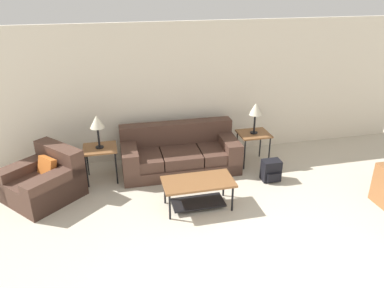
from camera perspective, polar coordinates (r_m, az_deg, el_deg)
name	(u,v)px	position (r m, az deg, el deg)	size (l,w,h in m)	color
wall_back	(189,91)	(7.25, -0.41, 8.03)	(9.18, 0.06, 2.60)	silver
couch	(179,154)	(6.96, -1.92, -1.59)	(2.13, 0.97, 0.82)	#4C3328
armchair	(45,181)	(6.54, -21.51, -5.31)	(1.41, 1.40, 0.80)	#4C3328
coffee_table	(198,188)	(5.80, 0.94, -6.69)	(1.09, 0.56, 0.47)	brown
side_table_left	(100,151)	(6.66, -13.83, -1.03)	(0.57, 0.51, 0.62)	brown
side_table_right	(254,136)	(7.16, 9.37, 1.19)	(0.57, 0.51, 0.62)	brown
table_lamp_left	(97,123)	(6.46, -14.29, 3.16)	(0.24, 0.24, 0.59)	black
table_lamp_right	(256,110)	(6.97, 9.66, 5.14)	(0.24, 0.24, 0.59)	black
backpack	(271,171)	(6.76, 11.95, -3.99)	(0.32, 0.30, 0.38)	black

